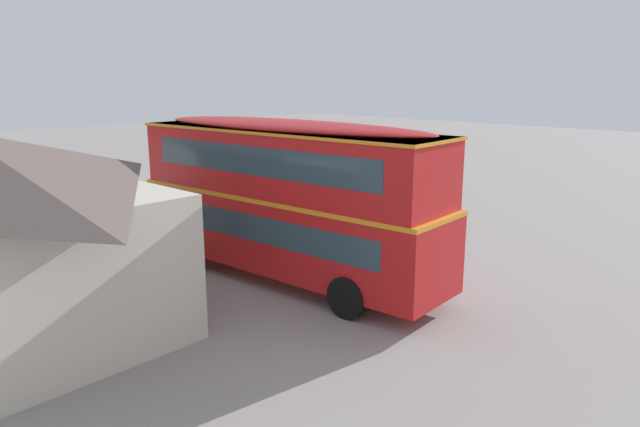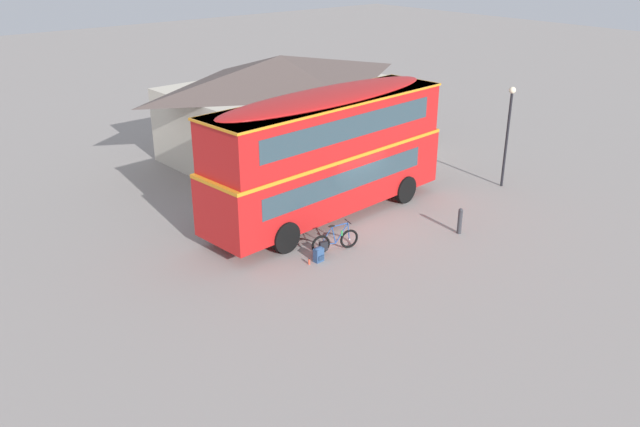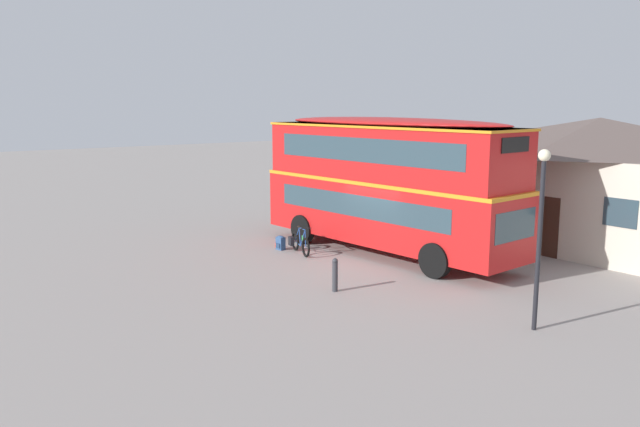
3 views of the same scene
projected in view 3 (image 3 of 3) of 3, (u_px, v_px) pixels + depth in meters
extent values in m
plane|color=gray|center=(385.00, 259.00, 21.80)|extent=(120.00, 120.00, 0.00)
cylinder|color=black|center=(481.00, 249.00, 20.93)|extent=(1.12, 0.37, 1.10)
cylinder|color=black|center=(435.00, 260.00, 19.40)|extent=(1.12, 0.37, 1.10)
cylinder|color=black|center=(348.00, 222.00, 25.70)|extent=(1.12, 0.37, 1.10)
cylinder|color=black|center=(303.00, 229.00, 24.17)|extent=(1.12, 0.37, 1.10)
cube|color=red|center=(386.00, 211.00, 22.38)|extent=(10.47, 3.36, 2.10)
cube|color=orange|center=(387.00, 181.00, 22.20)|extent=(10.50, 3.38, 0.12)
cube|color=red|center=(387.00, 153.00, 22.03)|extent=(10.16, 3.29, 1.90)
ellipsoid|color=red|center=(388.00, 123.00, 21.85)|extent=(9.95, 3.22, 0.36)
cube|color=#2D424C|center=(515.00, 225.00, 18.51)|extent=(0.23, 2.05, 0.90)
cube|color=black|center=(515.00, 145.00, 18.21)|extent=(0.18, 1.38, 0.44)
cube|color=#2D424C|center=(357.00, 206.00, 21.68)|extent=(8.01, 0.72, 0.76)
cube|color=#2D424C|center=(362.00, 150.00, 21.22)|extent=(8.42, 0.75, 0.80)
cube|color=#2D424C|center=(406.00, 199.00, 23.28)|extent=(8.01, 0.72, 0.76)
cube|color=#2D424C|center=(411.00, 147.00, 22.78)|extent=(8.42, 0.75, 0.80)
cube|color=orange|center=(388.00, 126.00, 21.87)|extent=(10.27, 3.37, 0.08)
torus|color=black|center=(306.00, 247.00, 22.07)|extent=(0.68, 0.24, 0.68)
torus|color=black|center=(295.00, 241.00, 23.05)|extent=(0.68, 0.24, 0.68)
cylinder|color=#B2B2B7|center=(306.00, 247.00, 22.07)|extent=(0.07, 0.11, 0.05)
cylinder|color=#B2B2B7|center=(295.00, 241.00, 23.05)|extent=(0.07, 0.11, 0.05)
cylinder|color=#234C99|center=(303.00, 238.00, 22.29)|extent=(0.48, 0.15, 0.69)
cylinder|color=#234C99|center=(302.00, 229.00, 22.30)|extent=(0.59, 0.18, 0.07)
cylinder|color=#234C99|center=(300.00, 237.00, 22.56)|extent=(0.18, 0.08, 0.64)
cylinder|color=#234C99|center=(298.00, 244.00, 22.80)|extent=(0.55, 0.16, 0.09)
cylinder|color=#234C99|center=(297.00, 235.00, 22.81)|extent=(0.43, 0.13, 0.59)
cylinder|color=#234C99|center=(305.00, 239.00, 22.04)|extent=(0.10, 0.05, 0.61)
cylinder|color=black|center=(305.00, 228.00, 22.01)|extent=(0.14, 0.45, 0.03)
ellipsoid|color=black|center=(299.00, 227.00, 22.58)|extent=(0.28, 0.16, 0.06)
cube|color=black|center=(291.00, 241.00, 22.97)|extent=(0.31, 0.20, 0.32)
cylinder|color=green|center=(303.00, 238.00, 22.29)|extent=(0.07, 0.07, 0.18)
cube|color=#2D4C7A|center=(281.00, 243.00, 23.18)|extent=(0.34, 0.24, 0.47)
ellipsoid|color=#2D4C7A|center=(281.00, 237.00, 23.14)|extent=(0.32, 0.23, 0.10)
cube|color=navy|center=(278.00, 246.00, 23.11)|extent=(0.23, 0.06, 0.16)
cylinder|color=black|center=(285.00, 243.00, 23.19)|extent=(0.04, 0.04, 0.38)
cylinder|color=black|center=(282.00, 242.00, 23.32)|extent=(0.04, 0.04, 0.38)
cylinder|color=#D84C33|center=(276.00, 245.00, 23.52)|extent=(0.07, 0.07, 0.19)
cylinder|color=black|center=(276.00, 242.00, 23.50)|extent=(0.04, 0.04, 0.03)
cube|color=beige|center=(595.00, 199.00, 23.92)|extent=(10.69, 6.71, 3.43)
pyramid|color=brown|center=(599.00, 135.00, 23.51)|extent=(11.11, 7.12, 1.31)
cube|color=#3D2319|center=(544.00, 226.00, 22.11)|extent=(1.10, 0.08, 2.10)
cube|color=#2D424C|center=(484.00, 194.00, 24.00)|extent=(1.10, 0.08, 0.90)
cube|color=#2D424C|center=(620.00, 213.00, 19.92)|extent=(1.10, 0.08, 0.90)
cylinder|color=black|center=(539.00, 247.00, 14.72)|extent=(0.11, 0.11, 4.00)
sphere|color=#F2E5BF|center=(544.00, 155.00, 14.36)|extent=(0.28, 0.28, 0.28)
cylinder|color=#333338|center=(335.00, 277.00, 18.04)|extent=(0.16, 0.16, 0.85)
sphere|color=#333338|center=(335.00, 261.00, 17.96)|extent=(0.16, 0.16, 0.16)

